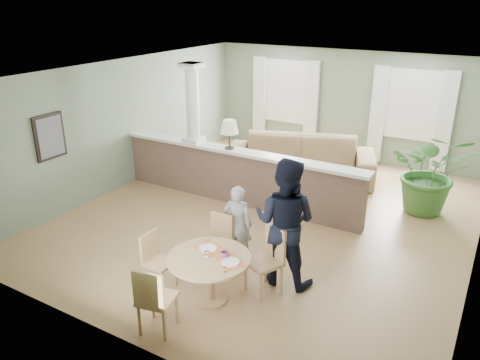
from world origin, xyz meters
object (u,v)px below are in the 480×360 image
Objects in this scene: chair_far_man at (268,257)px; man_person at (285,222)px; dining_table at (210,266)px; chair_side at (156,258)px; houseplant at (431,172)px; chair_far_boy at (219,239)px; child_person at (238,224)px; chair_near at (154,298)px; sofa at (299,159)px.

man_person is (0.08, 0.33, 0.41)m from chair_far_man.
chair_side is at bearing -172.73° from dining_table.
houseplant reaches higher than chair_far_man.
chair_far_boy is 0.37m from child_person.
chair_far_man is at bearing 134.95° from child_person.
chair_far_man is (0.56, 0.61, -0.00)m from dining_table.
dining_table is 0.88× the size of child_person.
houseplant is at bearing -124.19° from chair_near.
chair_side is 1.88m from man_person.
chair_far_boy is at bearing -26.62° from chair_side.
man_person is (1.48, 1.05, 0.48)m from chair_side.
chair_near reaches higher than chair_far_boy.
man_person reaches higher than child_person.
chair_side is at bearing -110.01° from sofa.
child_person reaches higher than chair_far_boy.
houseplant is 5.40m from chair_side.
chair_near is at bearing -91.55° from chair_far_man.
chair_near is (-0.21, -0.90, -0.03)m from dining_table.
dining_table is at bearing -82.13° from chair_side.
chair_far_man reaches higher than chair_far_boy.
chair_side is 0.66× the size of child_person.
child_person reaches higher than chair_far_man.
dining_table is 0.59× the size of man_person.
sofa is 2.86m from houseplant.
child_person reaches higher than sofa.
chair_far_man is 1.69m from chair_near.
dining_table is 0.88m from chair_far_boy.
chair_far_boy is at bearing 45.56° from child_person.
sofa is 4.91m from chair_side.
child_person is (0.58, -3.72, 0.16)m from sofa.
chair_far_man reaches higher than chair_near.
chair_side is (-1.40, -0.72, -0.08)m from chair_far_man.
houseplant is 1.74× the size of chair_near.
chair_far_man is 1.05× the size of chair_near.
chair_far_man is at bearing -128.58° from chair_near.
chair_far_man is (0.94, -0.19, 0.07)m from chair_far_boy.
chair_near is (-2.24, -5.36, -0.30)m from houseplant.
sofa is at bearing -94.53° from child_person.
houseplant reaches higher than chair_side.
sofa is 4.86m from dining_table.
child_person is at bearing -123.50° from houseplant.
sofa reaches higher than chair_side.
chair_side is (-2.87, -4.56, -0.35)m from houseplant.
child_person is (-0.77, 0.47, 0.10)m from chair_far_man.
chair_side is (-0.47, -0.90, -0.00)m from chair_far_boy.
dining_table is at bearing -100.06° from sofa.
sofa is at bearing 93.05° from chair_far_boy.
chair_near reaches higher than dining_table.
chair_far_man reaches higher than dining_table.
houseplant is 1.28× the size of child_person.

